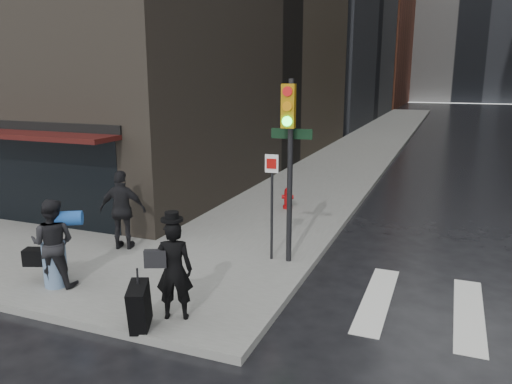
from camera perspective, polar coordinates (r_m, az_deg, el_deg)
ground at (r=10.01m, az=-7.84°, el=-11.12°), size 140.00×140.00×0.00m
sidewalk_left at (r=35.43m, az=14.09°, el=6.38°), size 4.00×50.00×0.15m
bldg_left_far at (r=72.62m, az=7.87°, el=20.25°), size 22.00×20.00×26.00m
man_overcoat at (r=8.34m, az=-10.15°, el=-9.41°), size 0.94×1.22×1.87m
man_jeans at (r=10.23m, az=-22.21°, el=-5.40°), size 1.25×0.90×1.72m
man_greycoat at (r=11.89m, az=-14.99°, el=-2.00°), size 1.16×0.74×1.85m
traffic_light at (r=10.31m, az=3.64°, el=5.12°), size 0.97×0.47×3.89m
fire_hydrant at (r=15.11m, az=3.64°, el=-0.81°), size 0.37×0.28×0.65m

